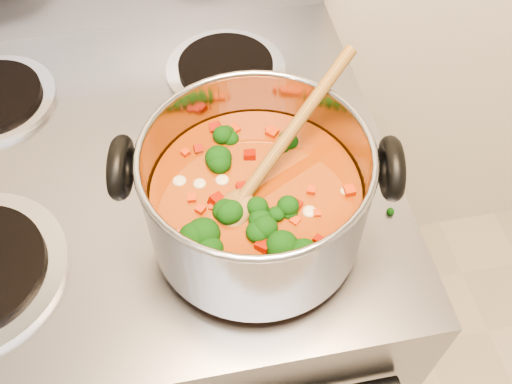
% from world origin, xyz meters
% --- Properties ---
extents(electric_range, '(0.76, 0.68, 1.08)m').
position_xyz_m(electric_range, '(0.07, 1.16, 0.47)').
color(electric_range, gray).
rests_on(electric_range, ground).
extents(stockpot, '(0.32, 0.26, 0.16)m').
position_xyz_m(stockpot, '(0.24, 1.00, 1.00)').
color(stockpot, '#999AA1').
rests_on(stockpot, electric_range).
extents(wooden_spoon, '(0.22, 0.19, 0.11)m').
position_xyz_m(wooden_spoon, '(0.25, 1.01, 1.04)').
color(wooden_spoon, olive).
rests_on(wooden_spoon, stockpot).
extents(cooktop_crumbs, '(0.12, 0.32, 0.01)m').
position_xyz_m(cooktop_crumbs, '(0.20, 1.05, 0.92)').
color(cooktop_crumbs, black).
rests_on(cooktop_crumbs, electric_range).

